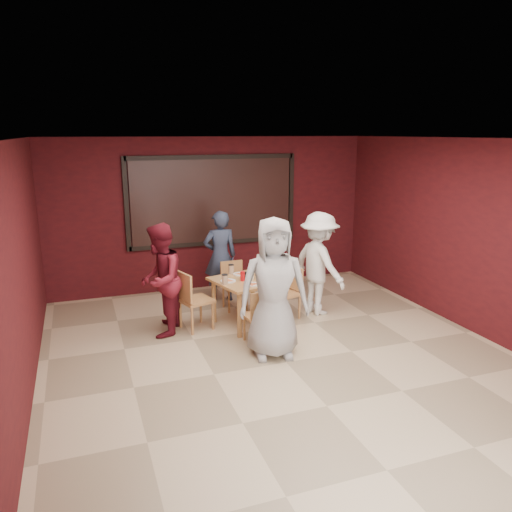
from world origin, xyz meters
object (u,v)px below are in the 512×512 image
object	(u,v)px
dining_table	(246,285)
chair_back	(234,282)
chair_right	(289,289)
diner_left	(160,280)
diner_right	(319,264)
chair_front	(261,314)
chair_left	(192,297)
diner_front	(274,288)
diner_back	(220,256)

from	to	relation	value
dining_table	chair_back	xyz separation A→B (m)	(0.04, 0.78, -0.19)
chair_right	diner_left	xyz separation A→B (m)	(-2.00, 0.01, 0.36)
diner_left	diner_right	bearing A→B (deg)	111.28
chair_back	diner_right	distance (m)	1.46
chair_front	chair_left	size ratio (longest dim) A/B	0.88
chair_back	chair_right	xyz separation A→B (m)	(0.69, -0.72, 0.02)
diner_front	diner_left	world-z (taller)	diner_front
dining_table	chair_right	size ratio (longest dim) A/B	1.36
chair_left	diner_front	bearing A→B (deg)	-56.11
diner_back	diner_right	world-z (taller)	diner_right
chair_front	diner_left	distance (m)	1.53
diner_left	diner_right	distance (m)	2.54
chair_front	diner_back	size ratio (longest dim) A/B	0.50
chair_back	diner_front	distance (m)	1.99
chair_back	diner_right	world-z (taller)	diner_right
chair_left	diner_front	xyz separation A→B (m)	(0.82, -1.21, 0.41)
diner_left	chair_front	bearing A→B (deg)	75.84
dining_table	chair_back	size ratio (longest dim) A/B	1.41
chair_back	chair_left	world-z (taller)	chair_left
diner_front	chair_front	bearing A→B (deg)	107.90
diner_left	diner_back	bearing A→B (deg)	154.45
chair_front	diner_front	distance (m)	0.60
chair_front	chair_back	size ratio (longest dim) A/B	1.01
chair_front	chair_left	xyz separation A→B (m)	(-0.77, 0.85, 0.06)
diner_front	diner_right	distance (m)	1.78
diner_front	chair_back	bearing A→B (deg)	99.85
chair_front	chair_back	xyz separation A→B (m)	(0.10, 1.56, -0.01)
chair_front	diner_left	xyz separation A→B (m)	(-1.22, 0.86, 0.37)
chair_right	diner_back	world-z (taller)	diner_back
chair_back	chair_right	distance (m)	1.00
chair_right	diner_right	world-z (taller)	diner_right
chair_left	chair_right	distance (m)	1.56
chair_back	diner_back	world-z (taller)	diner_back
dining_table	diner_right	xyz separation A→B (m)	(1.26, 0.09, 0.20)
dining_table	diner_left	xyz separation A→B (m)	(-1.28, 0.07, 0.18)
chair_right	chair_left	bearing A→B (deg)	179.96
chair_right	chair_front	bearing A→B (deg)	-132.95
dining_table	diner_front	xyz separation A→B (m)	(-0.02, -1.15, 0.29)
dining_table	chair_back	world-z (taller)	dining_table
chair_front	chair_left	world-z (taller)	chair_left
chair_front	diner_right	bearing A→B (deg)	33.44
chair_right	diner_left	size ratio (longest dim) A/B	0.50
chair_back	chair_front	bearing A→B (deg)	-93.57
chair_front	chair_right	world-z (taller)	chair_right
chair_front	diner_front	world-z (taller)	diner_front
diner_back	chair_left	bearing A→B (deg)	59.67
diner_front	diner_left	distance (m)	1.76
diner_back	diner_left	world-z (taller)	diner_left
chair_back	diner_left	xyz separation A→B (m)	(-1.31, -0.71, 0.37)
dining_table	diner_left	distance (m)	1.29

